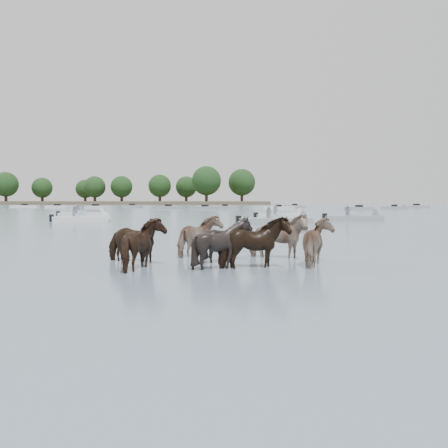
{
  "coord_description": "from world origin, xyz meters",
  "views": [
    {
      "loc": [
        0.72,
        -14.62,
        1.89
      ],
      "look_at": [
        0.19,
        0.5,
        1.1
      ],
      "focal_mm": 38.85,
      "sensor_mm": 36.0,
      "label": 1
    }
  ],
  "objects": [
    {
      "name": "motorboat_b",
      "position": [
        3.97,
        21.58,
        0.22
      ],
      "size": [
        6.16,
        3.02,
        1.92
      ],
      "rotation": [
        0.0,
        0.0,
        0.25
      ],
      "color": "gray",
      "rests_on": "ground"
    },
    {
      "name": "shoreline",
      "position": [
        -70.0,
        150.0,
        0.5
      ],
      "size": [
        160.0,
        30.0,
        1.0
      ],
      "primitive_type": "cube",
      "color": "#4C4233",
      "rests_on": "ground"
    },
    {
      "name": "motorboat_c",
      "position": [
        5.02,
        30.33,
        0.23
      ],
      "size": [
        5.41,
        3.2,
        1.92
      ],
      "rotation": [
        0.0,
        0.0,
        0.33
      ],
      "color": "silver",
      "rests_on": "ground"
    },
    {
      "name": "motorboat_a",
      "position": [
        -11.7,
        24.46,
        0.23
      ],
      "size": [
        4.98,
        3.42,
        1.92
      ],
      "rotation": [
        0.0,
        0.0,
        0.43
      ],
      "color": "silver",
      "rests_on": "ground"
    },
    {
      "name": "pony_herd",
      "position": [
        0.24,
        -0.51,
        0.6
      ],
      "size": [
        7.29,
        4.76,
        1.62
      ],
      "color": "black",
      "rests_on": "ground"
    },
    {
      "name": "swimming_pony",
      "position": [
        4.55,
        14.93,
        0.1
      ],
      "size": [
        0.72,
        0.44,
        0.44
      ],
      "color": "black",
      "rests_on": "ground"
    },
    {
      "name": "motorboat_d",
      "position": [
        11.0,
        27.06,
        0.23
      ],
      "size": [
        5.56,
        2.19,
        1.92
      ],
      "rotation": [
        0.0,
        0.0,
        0.11
      ],
      "color": "gray",
      "rests_on": "ground"
    },
    {
      "name": "treeline",
      "position": [
        -61.19,
        149.43,
        6.48
      ],
      "size": [
        150.59,
        21.85,
        12.54
      ],
      "color": "#382619",
      "rests_on": "ground"
    },
    {
      "name": "distant_flotilla",
      "position": [
        0.97,
        76.68,
        0.26
      ],
      "size": [
        105.7,
        26.89,
        0.93
      ],
      "color": "silver",
      "rests_on": "ground"
    },
    {
      "name": "motorboat_f",
      "position": [
        -14.69,
        34.12,
        0.23
      ],
      "size": [
        5.27,
        2.96,
        1.92
      ],
      "rotation": [
        0.0,
        0.0,
        0.29
      ],
      "color": "silver",
      "rests_on": "ground"
    },
    {
      "name": "ground",
      "position": [
        0.0,
        0.0,
        0.0
      ],
      "size": [
        400.0,
        400.0,
        0.0
      ],
      "primitive_type": "plane",
      "color": "slate",
      "rests_on": "ground"
    }
  ]
}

